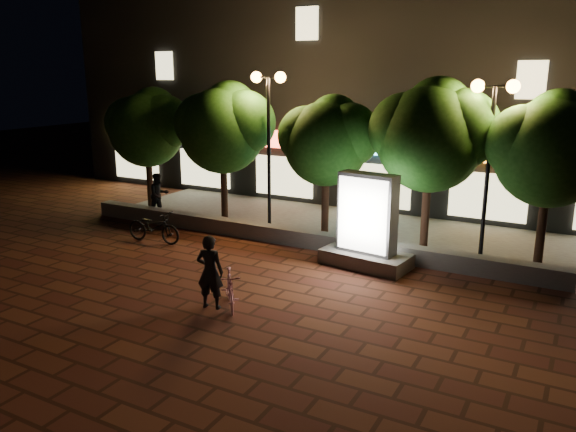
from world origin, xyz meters
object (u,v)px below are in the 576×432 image
Objects in this scene: scooter_parked at (154,227)px; pedestrian at (159,195)px; street_lamp_left at (269,110)px; tree_right at (433,132)px; tree_left at (225,125)px; tree_far_right at (554,146)px; street_lamp_right at (492,124)px; scooter_pink at (230,289)px; tree_mid at (329,138)px; ad_kiosk at (367,229)px; tree_far_left at (148,125)px; rider at (210,272)px.

scooter_parked is 3.07m from pedestrian.
tree_right is at bearing 2.81° from street_lamp_left.
tree_left reaches higher than tree_far_right.
scooter_pink is at bearing -125.70° from street_lamp_right.
ad_kiosk is at bearing -45.24° from tree_mid.
pedestrian is (1.17, -0.96, -2.41)m from tree_far_left.
street_lamp_right is at bearing -1.21° from tree_far_left.
rider is 1.08× the size of pedestrian.
scooter_pink is 0.76× the size of scooter_parked.
ad_kiosk reaches higher than scooter_parked.
tree_mid reaches higher than rider.
street_lamp_right is at bearing -3.04° from tree_mid.
street_lamp_right is (7.00, 0.00, -0.13)m from street_lamp_left.
ad_kiosk is 1.63× the size of pedestrian.
street_lamp_left reaches higher than tree_right.
scooter_parked is (3.03, -3.37, -2.79)m from tree_far_left.
tree_right is 3.47× the size of scooter_pink.
tree_far_left is 5.50m from street_lamp_left.
tree_far_right reaches higher than scooter_pink.
ad_kiosk is at bearing -152.32° from tree_far_right.
tree_far_right reaches higher than scooter_parked.
tree_left is 3.05× the size of pedestrian.
scooter_parked is (-7.78, -3.37, -3.06)m from tree_right.
street_lamp_right is at bearing -1.68° from tree_left.
street_lamp_left is at bearing -177.19° from tree_right.
street_lamp_right is 2.87× the size of rider.
street_lamp_left is at bearing -2.76° from tree_far_left.
tree_mid is 0.90× the size of street_lamp_right.
tree_far_left reaches higher than tree_mid.
tree_far_left is 0.91× the size of tree_right.
street_lamp_left reaches higher than tree_far_left.
street_lamp_left is at bearing -42.35° from scooter_parked.
street_lamp_left is (-5.36, -0.26, 0.46)m from tree_right.
tree_right is (7.30, 0.00, 0.12)m from tree_left.
scooter_parked is 1.20× the size of pedestrian.
ad_kiosk reaches higher than scooter_pink.
scooter_pink is (8.02, -6.42, -2.85)m from tree_far_left.
tree_left is at bearing 0.00° from tree_far_left.
tree_far_right reaches higher than pedestrian.
tree_right is 0.98× the size of street_lamp_left.
street_lamp_left is at bearing 155.14° from ad_kiosk.
tree_right is 3.16× the size of pedestrian.
tree_far_left is 10.67m from scooter_pink.
tree_far_right is 11.83m from scooter_parked.
tree_mid is at bearing 134.76° from ad_kiosk.
street_lamp_left is 3.23× the size of pedestrian.
tree_far_right is 13.11m from pedestrian.
tree_far_left is 2.89× the size of pedestrian.
tree_right is 1.70m from street_lamp_right.
tree_mid is 1.72× the size of ad_kiosk.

